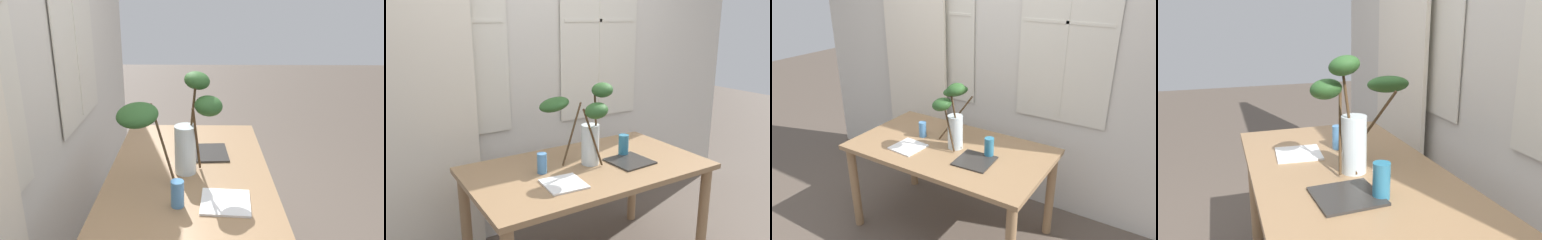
{
  "view_description": "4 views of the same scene",
  "coord_description": "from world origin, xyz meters",
  "views": [
    {
      "loc": [
        -1.83,
        -0.04,
        1.74
      ],
      "look_at": [
        0.02,
        -0.02,
        1.09
      ],
      "focal_mm": 35.43,
      "sensor_mm": 36.0,
      "label": 1
    },
    {
      "loc": [
        -1.3,
        -1.98,
        1.72
      ],
      "look_at": [
        -0.03,
        0.07,
        1.08
      ],
      "focal_mm": 36.04,
      "sensor_mm": 36.0,
      "label": 2
    },
    {
      "loc": [
        1.45,
        -2.13,
        2.09
      ],
      "look_at": [
        0.09,
        0.06,
        1.01
      ],
      "focal_mm": 34.28,
      "sensor_mm": 36.0,
      "label": 3
    },
    {
      "loc": [
        1.65,
        -0.55,
        1.49
      ],
      "look_at": [
        0.09,
        -0.02,
        1.05
      ],
      "focal_mm": 36.89,
      "sensor_mm": 36.0,
      "label": 4
    }
  ],
  "objects": [
    {
      "name": "back_wall_with_windows",
      "position": [
        -0.0,
        0.81,
        1.54
      ],
      "size": [
        4.3,
        0.14,
        3.08
      ],
      "color": "beige",
      "rests_on": "ground"
    },
    {
      "name": "curtain_sheer_side",
      "position": [
        -0.87,
        0.68,
        1.3
      ],
      "size": [
        0.72,
        0.03,
        2.6
      ],
      "primitive_type": "cube",
      "color": "silver",
      "rests_on": "ground"
    },
    {
      "name": "dining_table",
      "position": [
        0.0,
        0.0,
        0.67
      ],
      "size": [
        1.56,
        0.88,
        0.78
      ],
      "color": "#93704C",
      "rests_on": "ground"
    },
    {
      "name": "vase_with_branches",
      "position": [
        -0.01,
        0.06,
        1.07
      ],
      "size": [
        0.44,
        0.59,
        0.56
      ],
      "color": "silver",
      "rests_on": "dining_table"
    },
    {
      "name": "drinking_glass_blue_left",
      "position": [
        -0.31,
        0.05,
        0.84
      ],
      "size": [
        0.06,
        0.06,
        0.13
      ],
      "primitive_type": "cylinder",
      "color": "#4C84BC",
      "rests_on": "dining_table"
    },
    {
      "name": "drinking_glass_blue_right",
      "position": [
        0.33,
        0.03,
        0.85
      ],
      "size": [
        0.07,
        0.07,
        0.15
      ],
      "primitive_type": "cylinder",
      "color": "teal",
      "rests_on": "dining_table"
    },
    {
      "name": "plate_square_left",
      "position": [
        -0.28,
        -0.18,
        0.78
      ],
      "size": [
        0.25,
        0.25,
        0.01
      ],
      "primitive_type": "cube",
      "rotation": [
        0.0,
        0.0,
        -0.08
      ],
      "color": "white",
      "rests_on": "dining_table"
    },
    {
      "name": "plate_square_right",
      "position": [
        0.28,
        -0.09,
        0.78
      ],
      "size": [
        0.28,
        0.28,
        0.01
      ],
      "primitive_type": "cube",
      "rotation": [
        0.0,
        0.0,
        0.06
      ],
      "color": "#2D2B28",
      "rests_on": "dining_table"
    }
  ]
}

